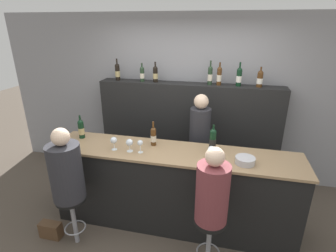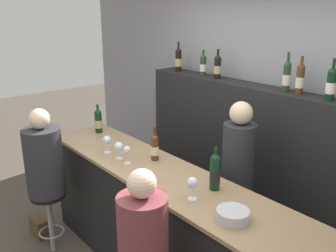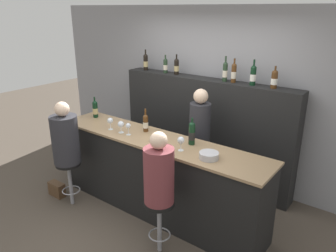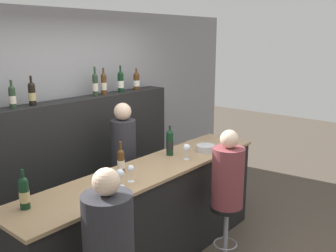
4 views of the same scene
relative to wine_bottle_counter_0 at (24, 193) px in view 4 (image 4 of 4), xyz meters
name	(u,v)px [view 4 (image 4 of 4)]	position (x,y,z in m)	size (l,w,h in m)	color
wall_back	(65,122)	(1.24, 1.25, 0.14)	(6.40, 0.05, 2.60)	gray
bar_counter	(151,217)	(1.24, -0.12, -0.64)	(2.97, 0.61, 1.03)	black
back_bar_cabinet	(79,166)	(1.24, 1.03, -0.36)	(2.78, 0.28, 1.60)	black
wine_bottle_counter_0	(24,193)	(0.00, 0.00, 0.00)	(0.08, 0.08, 0.31)	black
wine_bottle_counter_1	(121,161)	(0.97, 0.00, -0.01)	(0.07, 0.07, 0.31)	#4C2D14
wine_bottle_counter_2	(170,143)	(1.68, 0.00, 0.01)	(0.08, 0.08, 0.33)	black
wine_bottle_backbar_1	(12,97)	(0.51, 1.03, 0.55)	(0.07, 0.07, 0.28)	#233823
wine_bottle_backbar_2	(32,93)	(0.72, 1.03, 0.56)	(0.07, 0.07, 0.30)	black
wine_bottle_backbar_3	(95,84)	(1.54, 1.03, 0.57)	(0.07, 0.07, 0.35)	#233823
wine_bottle_backbar_4	(104,84)	(1.67, 1.03, 0.57)	(0.07, 0.07, 0.33)	#4C2D14
wine_bottle_backbar_5	(121,82)	(1.95, 1.03, 0.57)	(0.08, 0.08, 0.34)	black
wine_bottle_backbar_6	(136,81)	(2.23, 1.03, 0.55)	(0.08, 0.08, 0.28)	#4C2D14
wine_glass_0	(102,180)	(0.55, -0.23, -0.01)	(0.08, 0.08, 0.16)	silver
wine_glass_1	(120,174)	(0.75, -0.23, -0.02)	(0.08, 0.08, 0.15)	silver
wine_glass_2	(131,169)	(0.88, -0.23, -0.01)	(0.07, 0.07, 0.15)	silver
wine_glass_3	(187,148)	(1.69, -0.23, -0.01)	(0.08, 0.08, 0.17)	silver
metal_bowl	(206,148)	(2.05, -0.22, -0.09)	(0.21, 0.21, 0.07)	#B7B7BC
guest_seated_left	(108,235)	(0.20, -0.70, -0.18)	(0.35, 0.35, 0.83)	#28282D
bar_stool_right	(226,219)	(1.74, -0.70, -0.68)	(0.33, 0.33, 0.63)	gray
guest_seated_right	(228,174)	(1.74, -0.70, -0.19)	(0.32, 0.32, 0.78)	brown
bartender	(124,175)	(1.48, 0.51, -0.42)	(0.28, 0.28, 1.58)	#28282D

